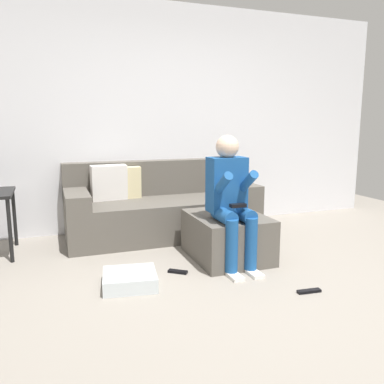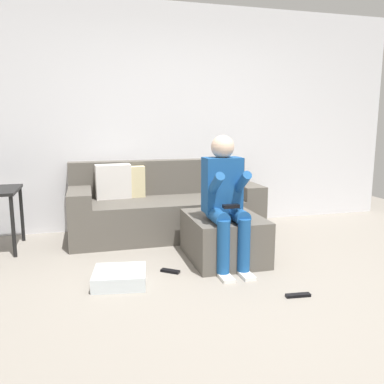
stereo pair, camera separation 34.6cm
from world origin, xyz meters
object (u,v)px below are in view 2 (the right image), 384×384
Objects in this scene: person_seated at (225,195)px; ottoman at (224,237)px; couch_sectional at (163,208)px; remote_near_ottoman at (298,295)px; storage_bin at (120,277)px; remote_by_storage_bin at (170,271)px.

ottoman is at bearing 72.55° from person_seated.
couch_sectional is at bearing 105.70° from person_seated.
remote_near_ottoman is (0.65, -1.94, -0.30)m from couch_sectional.
person_seated is (0.33, -1.18, 0.34)m from couch_sectional.
ottoman is at bearing -68.46° from couch_sectional.
storage_bin is (-0.95, -0.16, -0.60)m from person_seated.
couch_sectional is at bearing 111.54° from ottoman.
storage_bin reaches higher than remote_by_storage_bin.
remote_by_storage_bin is at bearing -177.01° from person_seated.
remote_near_ottoman is 1.10m from remote_by_storage_bin.
storage_bin is 2.45× the size of remote_by_storage_bin.
couch_sectional is 1.07m from ottoman.
ottoman is 1.08m from storage_bin.
remote_by_storage_bin is at bearing -98.25° from couch_sectional.
storage_bin is at bearing 160.38° from remote_near_ottoman.
storage_bin is 2.20× the size of remote_near_ottoman.
remote_by_storage_bin is (-0.18, -1.21, -0.30)m from couch_sectional.
ottoman is 4.31× the size of remote_near_ottoman.
remote_by_storage_bin is (-0.57, -0.22, -0.20)m from ottoman.
remote_by_storage_bin is at bearing -159.15° from ottoman.
couch_sectional is 1.51m from storage_bin.
remote_near_ottoman is at bearing -3.66° from remote_by_storage_bin.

